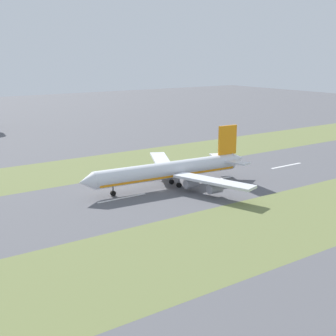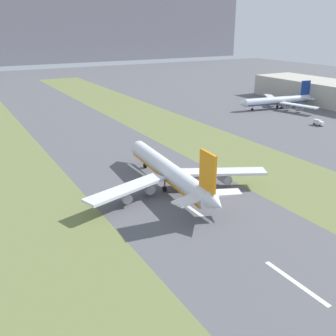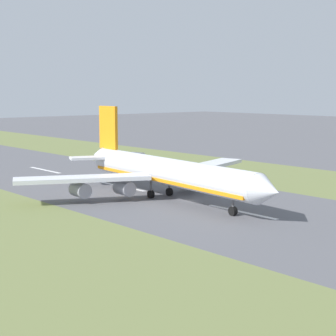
% 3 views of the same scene
% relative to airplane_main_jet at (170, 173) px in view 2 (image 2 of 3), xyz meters
% --- Properties ---
extents(ground_plane, '(800.00, 800.00, 0.00)m').
position_rel_airplane_main_jet_xyz_m(ground_plane, '(-1.97, 6.69, -6.02)').
color(ground_plane, '#56565B').
extents(grass_median_west, '(40.00, 600.00, 0.01)m').
position_rel_airplane_main_jet_xyz_m(grass_median_west, '(-46.97, 6.69, -6.02)').
color(grass_median_west, olive).
rests_on(grass_median_west, ground).
extents(grass_median_east, '(40.00, 600.00, 0.01)m').
position_rel_airplane_main_jet_xyz_m(grass_median_east, '(43.03, 6.69, -6.02)').
color(grass_median_east, olive).
rests_on(grass_median_east, ground).
extents(centreline_dash_near, '(1.20, 18.00, 0.01)m').
position_rel_airplane_main_jet_xyz_m(centreline_dash_near, '(-1.97, -58.10, -6.01)').
color(centreline_dash_near, silver).
rests_on(centreline_dash_near, ground).
extents(centreline_dash_mid, '(1.20, 18.00, 0.01)m').
position_rel_airplane_main_jet_xyz_m(centreline_dash_mid, '(-1.97, -18.10, -6.01)').
color(centreline_dash_mid, silver).
rests_on(centreline_dash_mid, ground).
extents(centreline_dash_far, '(1.20, 18.00, 0.01)m').
position_rel_airplane_main_jet_xyz_m(centreline_dash_far, '(-1.97, 21.90, -6.01)').
color(centreline_dash_far, silver).
rests_on(centreline_dash_far, ground).
extents(airplane_main_jet, '(63.92, 67.22, 20.20)m').
position_rel_airplane_main_jet_xyz_m(airplane_main_jet, '(0.00, 0.00, 0.00)').
color(airplane_main_jet, silver).
rests_on(airplane_main_jet, ground).
extents(terminal_building, '(36.00, 94.56, 15.02)m').
position_rel_airplane_main_jet_xyz_m(terminal_building, '(173.41, 87.77, 1.49)').
color(terminal_building, '#B2AD9E').
rests_on(terminal_building, ground).
extents(airplane_parked_apron, '(57.51, 54.36, 17.33)m').
position_rel_airplane_main_jet_xyz_m(airplane_parked_apron, '(130.03, 82.30, -0.86)').
color(airplane_parked_apron, silver).
rests_on(airplane_parked_apron, ground).
extents(service_truck, '(2.62, 6.03, 3.10)m').
position_rel_airplane_main_jet_xyz_m(service_truck, '(115.93, 37.04, -4.36)').
color(service_truck, white).
rests_on(service_truck, ground).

